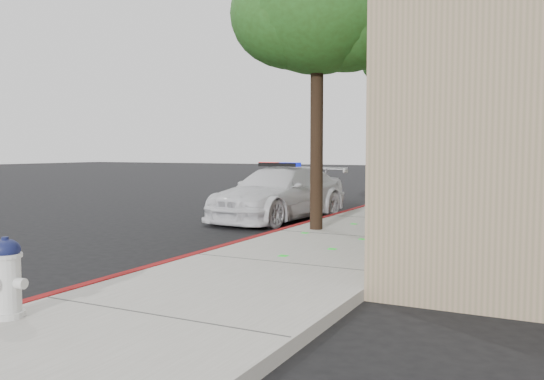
{
  "coord_description": "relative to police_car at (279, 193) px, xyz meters",
  "views": [
    {
      "loc": [
        5.26,
        -7.46,
        1.8
      ],
      "look_at": [
        0.18,
        2.5,
        1.02
      ],
      "focal_mm": 37.52,
      "sensor_mm": 36.0,
      "label": 1
    }
  ],
  "objects": [
    {
      "name": "ground",
      "position": [
        1.26,
        -5.74,
        -0.69
      ],
      "size": [
        120.0,
        120.0,
        0.0
      ],
      "primitive_type": "plane",
      "color": "black",
      "rests_on": "ground"
    },
    {
      "name": "sidewalk",
      "position": [
        2.86,
        -2.74,
        -0.62
      ],
      "size": [
        3.2,
        60.0,
        0.15
      ],
      "primitive_type": "cube",
      "color": "gray",
      "rests_on": "ground"
    },
    {
      "name": "red_curb",
      "position": [
        1.32,
        -2.74,
        -0.61
      ],
      "size": [
        0.14,
        60.0,
        0.16
      ],
      "primitive_type": "cube",
      "color": "maroon",
      "rests_on": "ground"
    },
    {
      "name": "police_car",
      "position": [
        0.0,
        0.0,
        0.0
      ],
      "size": [
        2.47,
        4.93,
        1.5
      ],
      "rotation": [
        0.0,
        0.0,
        -0.12
      ],
      "color": "silver",
      "rests_on": "ground"
    },
    {
      "name": "fire_hydrant",
      "position": [
        1.66,
        -9.47,
        -0.14
      ],
      "size": [
        0.46,
        0.4,
        0.81
      ],
      "rotation": [
        0.0,
        0.0,
        0.13
      ],
      "color": "silver",
      "rests_on": "sidewalk"
    },
    {
      "name": "street_tree_near",
      "position": [
        1.97,
        -2.22,
        3.94
      ],
      "size": [
        3.51,
        3.28,
        6.01
      ],
      "rotation": [
        0.0,
        0.0,
        -0.13
      ],
      "color": "black",
      "rests_on": "sidewalk"
    },
    {
      "name": "street_tree_mid",
      "position": [
        2.44,
        0.25,
        4.41
      ],
      "size": [
        3.6,
        3.45,
        6.57
      ],
      "rotation": [
        0.0,
        0.0,
        0.01
      ],
      "color": "black",
      "rests_on": "sidewalk"
    },
    {
      "name": "street_tree_far",
      "position": [
        2.01,
        5.93,
        4.24
      ],
      "size": [
        3.43,
        3.45,
        6.36
      ],
      "rotation": [
        0.0,
        0.0,
        0.31
      ],
      "color": "black",
      "rests_on": "sidewalk"
    }
  ]
}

